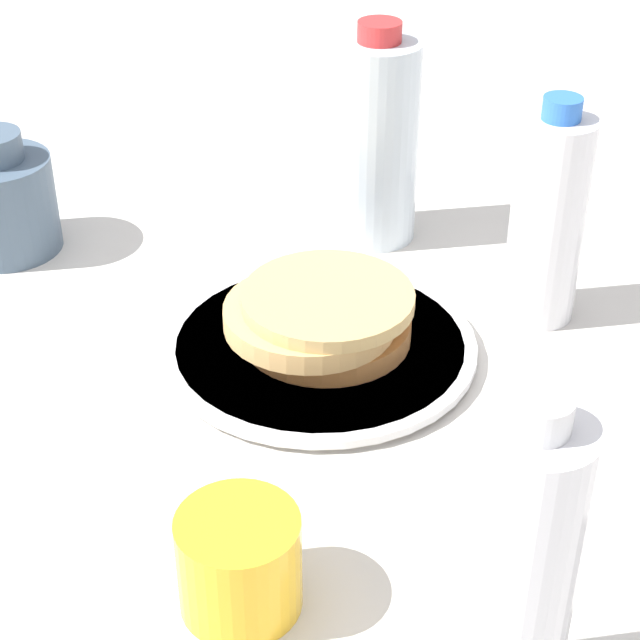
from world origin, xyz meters
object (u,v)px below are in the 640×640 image
pancake_stack (322,317)px  water_bottle_far (518,572)px  plate (320,347)px  cream_jug (1,200)px  water_bottle_near (548,219)px  juice_glass (239,563)px  water_bottle_mid (376,140)px

pancake_stack → water_bottle_far: 0.35m
plate → cream_jug: 0.35m
water_bottle_near → water_bottle_far: 0.40m
pancake_stack → cream_jug: size_ratio=1.28×
pancake_stack → juice_glass: (0.02, -0.27, -0.00)m
pancake_stack → plate: bearing=-125.3°
water_bottle_mid → water_bottle_far: (0.18, -0.51, -0.00)m
pancake_stack → water_bottle_mid: water_bottle_mid is taller
juice_glass → water_bottle_mid: 0.48m
water_bottle_far → plate: bearing=121.1°
juice_glass → cream_jug: (-0.35, 0.37, 0.02)m
plate → cream_jug: cream_jug is taller
pancake_stack → juice_glass: bearing=-86.3°
water_bottle_far → juice_glass: bearing=169.6°
cream_jug → pancake_stack: bearing=-16.2°
pancake_stack → cream_jug: bearing=163.8°
juice_glass → cream_jug: size_ratio=0.64×
juice_glass → water_bottle_near: water_bottle_near is taller
water_bottle_far → water_bottle_near: bearing=91.9°
cream_jug → water_bottle_far: water_bottle_far is taller
juice_glass → water_bottle_mid: (-0.02, 0.48, 0.07)m
juice_glass → water_bottle_mid: size_ratio=0.36×
plate → juice_glass: 0.27m
water_bottle_mid → cream_jug: bearing=-161.3°
juice_glass → water_bottle_far: bearing=-10.4°
water_bottle_near → water_bottle_far: water_bottle_far is taller
pancake_stack → water_bottle_near: size_ratio=0.76×
plate → water_bottle_mid: 0.23m
cream_jug → water_bottle_near: 0.50m
juice_glass → cream_jug: cream_jug is taller
pancake_stack → cream_jug: (-0.33, 0.10, 0.01)m
cream_jug → water_bottle_mid: size_ratio=0.56×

